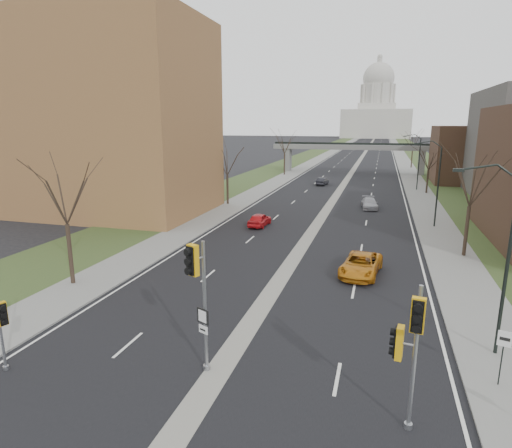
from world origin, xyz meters
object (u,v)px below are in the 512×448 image
at_px(signal_pole_median, 198,284).
at_px(car_left_far, 322,181).
at_px(car_left_near, 260,220).
at_px(car_right_mid, 369,203).
at_px(signal_pole_right, 410,339).
at_px(car_right_near, 361,265).
at_px(speed_limit_sign, 503,348).

xyz_separation_m(signal_pole_median, car_left_far, (-2.81, 58.90, -3.42)).
relative_size(car_left_near, car_right_mid, 0.90).
relative_size(signal_pole_right, car_left_near, 1.33).
xyz_separation_m(signal_pole_right, car_right_near, (-2.21, 15.82, -2.77)).
relative_size(signal_pole_right, speed_limit_sign, 2.26).
height_order(car_left_far, car_right_near, car_right_near).
bearing_deg(speed_limit_sign, signal_pole_right, -120.76).
height_order(signal_pole_median, car_right_mid, signal_pole_median).
bearing_deg(signal_pole_right, signal_pole_median, 179.41).
distance_m(car_left_near, car_left_far, 32.32).
distance_m(car_left_far, car_right_near, 45.22).
height_order(speed_limit_sign, car_right_mid, speed_limit_sign).
relative_size(car_left_far, car_right_mid, 0.85).
xyz_separation_m(car_left_far, car_right_mid, (8.52, -19.18, 0.02)).
xyz_separation_m(car_left_far, car_right_near, (8.74, -44.37, 0.10)).
height_order(signal_pole_right, car_right_mid, signal_pole_right).
distance_m(speed_limit_sign, car_right_mid, 37.81).
height_order(signal_pole_median, car_left_near, signal_pole_median).
relative_size(signal_pole_right, car_right_near, 1.01).
height_order(car_left_near, car_left_far, car_left_near).
bearing_deg(signal_pole_median, car_left_far, 117.14).
bearing_deg(speed_limit_sign, car_right_near, 131.69).
relative_size(signal_pole_right, car_right_mid, 1.19).
bearing_deg(car_left_near, signal_pole_median, 103.09).
bearing_deg(car_right_mid, car_left_far, 107.29).
relative_size(signal_pole_median, car_right_near, 1.10).
bearing_deg(car_right_mid, speed_limit_sign, -87.09).
relative_size(car_right_near, car_right_mid, 1.17).
bearing_deg(signal_pole_median, signal_pole_right, 15.40).
bearing_deg(signal_pole_median, speed_limit_sign, 35.99).
distance_m(speed_limit_sign, car_left_far, 58.36).
distance_m(speed_limit_sign, car_left_near, 29.57).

